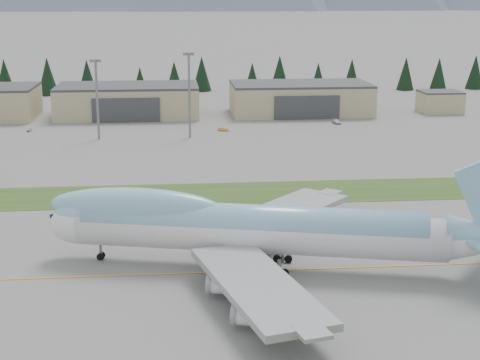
{
  "coord_description": "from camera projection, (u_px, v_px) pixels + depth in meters",
  "views": [
    {
      "loc": [
        -0.21,
        -104.04,
        40.8
      ],
      "look_at": [
        11.94,
        24.98,
        8.0
      ],
      "focal_mm": 55.0,
      "sensor_mm": 36.0,
      "label": 1
    }
  ],
  "objects": [
    {
      "name": "grass_strip_far",
      "position": [
        174.0,
        195.0,
        153.87
      ],
      "size": [
        400.0,
        18.0,
        0.08
      ],
      "primitive_type": "cube",
      "color": "#2F4F1C",
      "rests_on": "ground"
    },
    {
      "name": "boeing_747_freighter",
      "position": [
        253.0,
        228.0,
        111.38
      ],
      "size": [
        74.54,
        62.32,
        19.59
      ],
      "rotation": [
        0.0,
        0.0,
        -0.24
      ],
      "color": "white",
      "rests_on": "ground"
    },
    {
      "name": "ground",
      "position": [
        177.0,
        274.0,
        110.44
      ],
      "size": [
        7000.0,
        7000.0,
        0.0
      ],
      "primitive_type": "plane",
      "color": "slate",
      "rests_on": "ground"
    },
    {
      "name": "service_vehicle_b",
      "position": [
        223.0,
        131.0,
        226.08
      ],
      "size": [
        3.58,
        2.23,
        1.11
      ],
      "primitive_type": "imported",
      "rotation": [
        0.0,
        0.0,
        1.24
      ],
      "color": "gold",
      "rests_on": "ground"
    },
    {
      "name": "service_vehicle_c",
      "position": [
        336.0,
        124.0,
        238.61
      ],
      "size": [
        2.49,
        4.89,
        1.36
      ],
      "primitive_type": "imported",
      "rotation": [
        0.0,
        0.0,
        0.13
      ],
      "color": "#BBBABF",
      "rests_on": "ground"
    },
    {
      "name": "service_vehicle_a",
      "position": [
        29.0,
        131.0,
        225.57
      ],
      "size": [
        1.26,
        3.08,
        1.05
      ],
      "primitive_type": "imported",
      "rotation": [
        0.0,
        0.0,
        0.01
      ],
      "color": "silver",
      "rests_on": "ground"
    },
    {
      "name": "hangar_right",
      "position": [
        300.0,
        98.0,
        257.89
      ],
      "size": [
        48.0,
        26.6,
        10.8
      ],
      "color": "tan",
      "rests_on": "ground"
    },
    {
      "name": "floodlight_masts",
      "position": [
        99.0,
        82.0,
        211.62
      ],
      "size": [
        200.34,
        8.35,
        24.65
      ],
      "color": "slate",
      "rests_on": "ground"
    },
    {
      "name": "taxiway_line_main",
      "position": [
        177.0,
        274.0,
        110.44
      ],
      "size": [
        400.0,
        0.4,
        0.02
      ],
      "primitive_type": "cube",
      "color": "gold",
      "rests_on": "ground"
    },
    {
      "name": "control_shed",
      "position": [
        440.0,
        102.0,
        260.99
      ],
      "size": [
        14.0,
        12.0,
        7.6
      ],
      "color": "tan",
      "rests_on": "ground"
    },
    {
      "name": "conifer_belt",
      "position": [
        167.0,
        76.0,
        313.58
      ],
      "size": [
        273.65,
        16.16,
        16.5
      ],
      "color": "black",
      "rests_on": "ground"
    },
    {
      "name": "hangar_center",
      "position": [
        128.0,
        101.0,
        252.43
      ],
      "size": [
        48.0,
        26.6,
        10.8
      ],
      "color": "tan",
      "rests_on": "ground"
    }
  ]
}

